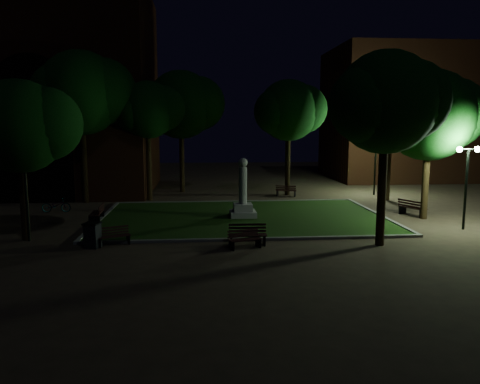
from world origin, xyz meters
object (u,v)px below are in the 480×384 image
object	(u,v)px
bench_near_left	(248,235)
bench_near_right	(245,240)
bench_right_side	(412,208)
bicycle	(56,205)
bench_left_side	(98,214)
trash_bin	(93,235)
monument	(243,201)
bench_west_near	(113,237)
bench_far_side	(286,191)

from	to	relation	value
bench_near_left	bench_near_right	distance (m)	0.57
bench_near_right	bench_right_side	bearing A→B (deg)	13.13
bench_near_right	bicycle	world-z (taller)	bicycle
bench_near_right	bench_left_side	distance (m)	9.37
bench_left_side	trash_bin	distance (m)	5.46
bench_left_side	trash_bin	bearing A→B (deg)	7.00
bench_near_left	bicycle	xyz separation A→B (m)	(-10.35, 8.32, 0.02)
monument	bench_near_left	size ratio (longest dim) A/B	1.99
bench_left_side	monument	bearing A→B (deg)	89.66
monument	bench_left_side	world-z (taller)	monument
bench_near_left	bicycle	bearing A→B (deg)	142.69
monument	bicycle	distance (m)	10.97
monument	bench_west_near	size ratio (longest dim) A/B	2.18
bench_west_near	trash_bin	bearing A→B (deg)	-177.36
bench_far_side	bench_near_right	bearing A→B (deg)	91.59
monument	bench_west_near	bearing A→B (deg)	-138.24
bench_far_side	bicycle	distance (m)	15.26
bench_right_side	bench_left_side	bearing A→B (deg)	65.92
bench_right_side	bench_west_near	bearing A→B (deg)	83.84
monument	bench_right_side	world-z (taller)	monument
bench_near_left	bench_far_side	world-z (taller)	bench_near_left
bicycle	bench_right_side	bearing A→B (deg)	-98.67
monument	bench_west_near	xyz separation A→B (m)	(-5.99, -5.34, -0.60)
bench_near_right	trash_bin	distance (m)	6.29
bench_far_side	trash_bin	bearing A→B (deg)	70.21
bench_left_side	bench_west_near	bearing A→B (deg)	15.95
bench_near_left	bench_near_right	size ratio (longest dim) A/B	1.11
bench_right_side	trash_bin	size ratio (longest dim) A/B	1.64
monument	bench_left_side	size ratio (longest dim) A/B	1.94
bench_near_left	trash_bin	xyz separation A→B (m)	(-6.44, 0.08, 0.12)
bench_far_side	monument	bearing A→B (deg)	82.06
monument	bench_near_left	distance (m)	5.84
monument	bench_left_side	bearing A→B (deg)	-177.42
bench_near_left	trash_bin	world-z (taller)	trash_bin
bench_far_side	bench_right_side	bearing A→B (deg)	145.26
bench_right_side	bench_far_side	bearing A→B (deg)	12.03
bench_near_right	bench_right_side	world-z (taller)	bench_right_side
bench_near_right	bench_far_side	distance (m)	14.47
bench_west_near	bench_far_side	bearing A→B (deg)	28.89
monument	bench_far_side	world-z (taller)	monument
bench_west_near	bicycle	size ratio (longest dim) A/B	0.90
bench_far_side	trash_bin	world-z (taller)	trash_bin
monument	bench_far_side	bearing A→B (deg)	63.37
bench_left_side	bicycle	bearing A→B (deg)	-136.79
trash_bin	bicycle	bearing A→B (deg)	115.42
bench_near_right	bench_west_near	world-z (taller)	bench_west_near
monument	bench_near_left	xyz separation A→B (m)	(-0.32, -5.81, -0.54)
bench_right_side	bench_near_left	bearing A→B (deg)	95.25
trash_bin	bicycle	size ratio (longest dim) A/B	0.64
bench_near_left	bench_right_side	distance (m)	11.28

